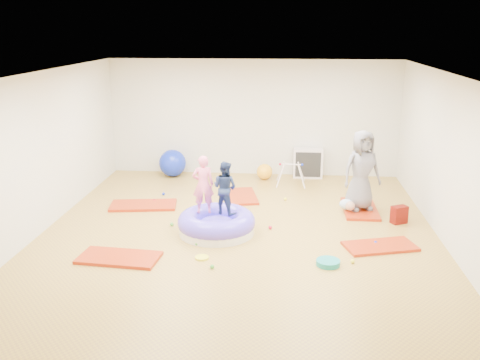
{
  "coord_description": "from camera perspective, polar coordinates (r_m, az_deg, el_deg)",
  "views": [
    {
      "loc": [
        0.8,
        -8.83,
        3.56
      ],
      "look_at": [
        0.0,
        0.3,
        0.9
      ],
      "focal_mm": 40.0,
      "sensor_mm": 36.0,
      "label": 1
    }
  ],
  "objects": [
    {
      "name": "cube_shelf",
      "position": [
        13.04,
        7.25,
        1.8
      ],
      "size": [
        0.7,
        0.35,
        0.7
      ],
      "color": "silver",
      "rests_on": "ground"
    },
    {
      "name": "infant_play_gym",
      "position": [
        12.31,
        5.45,
        0.96
      ],
      "size": [
        0.67,
        0.64,
        0.51
      ],
      "rotation": [
        0.0,
        0.0,
        -0.1
      ],
      "color": "silver",
      "rests_on": "ground"
    },
    {
      "name": "exercise_ball_orange",
      "position": [
        12.8,
        2.63,
        0.89
      ],
      "size": [
        0.38,
        0.38,
        0.38
      ],
      "primitive_type": "sphere",
      "color": "#FFAF1D",
      "rests_on": "ground"
    },
    {
      "name": "child_navy",
      "position": [
        9.34,
        -1.63,
        -0.54
      ],
      "size": [
        0.58,
        0.53,
        0.95
      ],
      "primitive_type": "imported",
      "rotation": [
        0.0,
        0.0,
        2.66
      ],
      "color": "navy",
      "rests_on": "inflatable_cushion"
    },
    {
      "name": "child_pink",
      "position": [
        9.38,
        -3.96,
        -0.19
      ],
      "size": [
        0.42,
        0.32,
        1.05
      ],
      "primitive_type": "imported",
      "rotation": [
        0.0,
        0.0,
        3.34
      ],
      "color": "pink",
      "rests_on": "inflatable_cushion"
    },
    {
      "name": "gym_mat_mid_left",
      "position": [
        11.09,
        -10.27,
        -2.67
      ],
      "size": [
        1.4,
        0.84,
        0.06
      ],
      "primitive_type": "cube",
      "rotation": [
        0.0,
        0.0,
        0.15
      ],
      "color": "#A62507",
      "rests_on": "ground"
    },
    {
      "name": "gym_mat_front_left",
      "position": [
        8.75,
        -12.78,
        -8.08
      ],
      "size": [
        1.31,
        0.74,
        0.05
      ],
      "primitive_type": "cube",
      "rotation": [
        0.0,
        0.0,
        -0.09
      ],
      "color": "#A62507",
      "rests_on": "ground"
    },
    {
      "name": "exercise_ball_blue",
      "position": [
        13.13,
        -7.21,
        1.8
      ],
      "size": [
        0.66,
        0.66,
        0.66
      ],
      "primitive_type": "sphere",
      "color": "#1127C7",
      "rests_on": "ground"
    },
    {
      "name": "balance_disc",
      "position": [
        8.44,
        9.37,
        -8.69
      ],
      "size": [
        0.37,
        0.37,
        0.08
      ],
      "primitive_type": "cylinder",
      "color": "teal",
      "rests_on": "ground"
    },
    {
      "name": "ball_pit_balls",
      "position": [
        9.8,
        -0.77,
        -4.9
      ],
      "size": [
        4.33,
        3.6,
        0.07
      ],
      "color": "#FFFC28",
      "rests_on": "ground"
    },
    {
      "name": "gym_mat_rear_right",
      "position": [
        10.97,
        12.66,
        -3.02
      ],
      "size": [
        0.65,
        1.3,
        0.05
      ],
      "primitive_type": "cube",
      "rotation": [
        0.0,
        0.0,
        1.57
      ],
      "color": "#A62507",
      "rests_on": "ground"
    },
    {
      "name": "infant",
      "position": [
        10.72,
        11.59,
        -2.59
      ],
      "size": [
        0.39,
        0.4,
        0.23
      ],
      "color": "#A3C5E2",
      "rests_on": "gym_mat_rear_right"
    },
    {
      "name": "adult_caregiver",
      "position": [
        10.67,
        12.85,
        1.02
      ],
      "size": [
        0.9,
        0.73,
        1.58
      ],
      "primitive_type": "imported",
      "rotation": [
        0.0,
        0.0,
        0.35
      ],
      "color": "slate",
      "rests_on": "gym_mat_rear_right"
    },
    {
      "name": "room",
      "position": [
        9.13,
        -0.16,
        2.49
      ],
      "size": [
        7.01,
        8.01,
        2.81
      ],
      "color": "#AE8F34",
      "rests_on": "ground"
    },
    {
      "name": "yellow_toy",
      "position": [
        8.58,
        -4.09,
        -8.26
      ],
      "size": [
        0.22,
        0.22,
        0.03
      ],
      "primitive_type": "cylinder",
      "color": "#FFFC28",
      "rests_on": "ground"
    },
    {
      "name": "inflatable_cushion",
      "position": [
        9.51,
        -2.52,
        -4.72
      ],
      "size": [
        1.38,
        1.38,
        0.43
      ],
      "rotation": [
        0.0,
        0.0,
        0.12
      ],
      "color": "silver",
      "rests_on": "ground"
    },
    {
      "name": "backpack",
      "position": [
        10.4,
        16.61,
        -3.57
      ],
      "size": [
        0.34,
        0.29,
        0.33
      ],
      "primitive_type": "cube",
      "rotation": [
        0.0,
        0.0,
        0.47
      ],
      "color": "#AD1407",
      "rests_on": "ground"
    },
    {
      "name": "gym_mat_right",
      "position": [
        9.25,
        14.71,
        -6.85
      ],
      "size": [
        1.29,
        0.89,
        0.05
      ],
      "primitive_type": "cube",
      "rotation": [
        0.0,
        0.0,
        0.29
      ],
      "color": "#A62507",
      "rests_on": "ground"
    },
    {
      "name": "gym_mat_center_back",
      "position": [
        11.5,
        0.25,
        -1.74
      ],
      "size": [
        0.79,
        1.23,
        0.05
      ],
      "primitive_type": "cube",
      "rotation": [
        0.0,
        0.0,
        1.77
      ],
      "color": "#A62507",
      "rests_on": "ground"
    }
  ]
}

